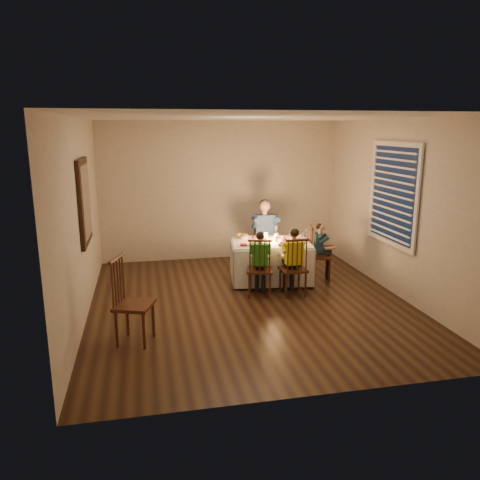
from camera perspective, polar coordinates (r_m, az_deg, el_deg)
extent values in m
plane|color=black|center=(6.84, 1.17, -7.60)|extent=(5.00, 5.00, 0.00)
cube|color=beige|center=(6.38, -18.89, 2.27)|extent=(0.02, 5.00, 2.60)
cube|color=beige|center=(7.33, 18.67, 3.65)|extent=(0.02, 5.00, 2.60)
cube|color=beige|center=(8.91, -2.41, 5.98)|extent=(4.50, 0.02, 2.60)
plane|color=white|center=(6.39, 1.29, 14.73)|extent=(5.00, 5.00, 0.00)
cube|color=white|center=(7.62, 3.77, -0.33)|extent=(1.35, 1.04, 0.04)
cube|color=white|center=(8.13, 3.29, -1.72)|extent=(1.27, 0.19, 0.61)
cube|color=white|center=(7.27, 4.23, -3.58)|extent=(1.27, 0.19, 0.61)
cube|color=white|center=(7.81, 8.33, -2.48)|extent=(0.14, 0.92, 0.61)
cube|color=white|center=(7.64, -0.97, -2.70)|extent=(0.14, 0.92, 0.61)
cylinder|color=silver|center=(7.85, 3.21, 0.31)|extent=(0.29, 0.29, 0.02)
cylinder|color=silver|center=(7.33, 1.84, -0.62)|extent=(0.29, 0.29, 0.02)
cylinder|color=silver|center=(7.37, 6.48, -0.62)|extent=(0.29, 0.29, 0.02)
cylinder|color=silver|center=(7.68, 6.96, -0.07)|extent=(0.29, 0.29, 0.02)
cylinder|color=white|center=(7.59, 3.19, 0.17)|extent=(0.06, 0.06, 0.10)
cylinder|color=white|center=(7.61, 4.37, 0.19)|extent=(0.06, 0.06, 0.10)
sphere|color=yellow|center=(7.81, -0.14, 0.53)|extent=(0.09, 0.09, 0.09)
sphere|color=#E65D13|center=(7.68, 5.28, 0.21)|extent=(0.08, 0.08, 0.08)
imported|color=silver|center=(7.82, 0.39, 0.39)|extent=(0.24, 0.24, 0.05)
cube|color=black|center=(6.64, -18.47, 4.47)|extent=(0.05, 0.95, 1.15)
cube|color=white|center=(6.63, -18.23, 4.48)|extent=(0.01, 0.78, 0.98)
cube|color=#0D1A35|center=(7.37, 18.27, 5.32)|extent=(0.01, 1.20, 1.40)
cube|color=white|center=(7.37, 18.17, 5.32)|extent=(0.03, 1.34, 1.54)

